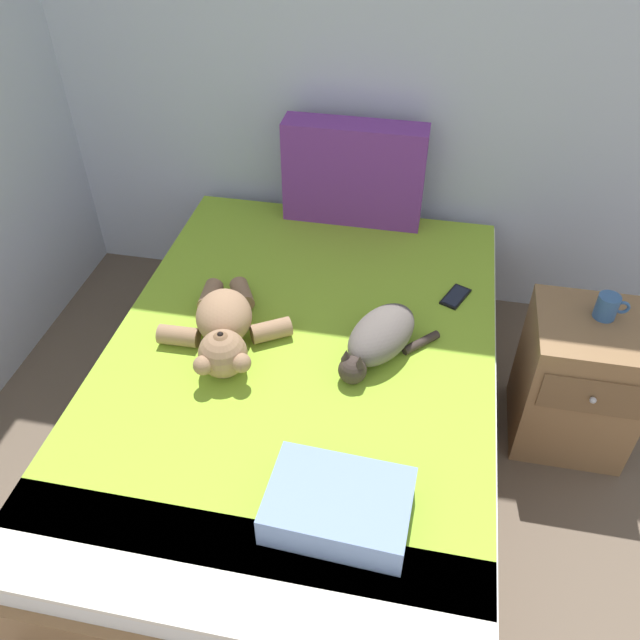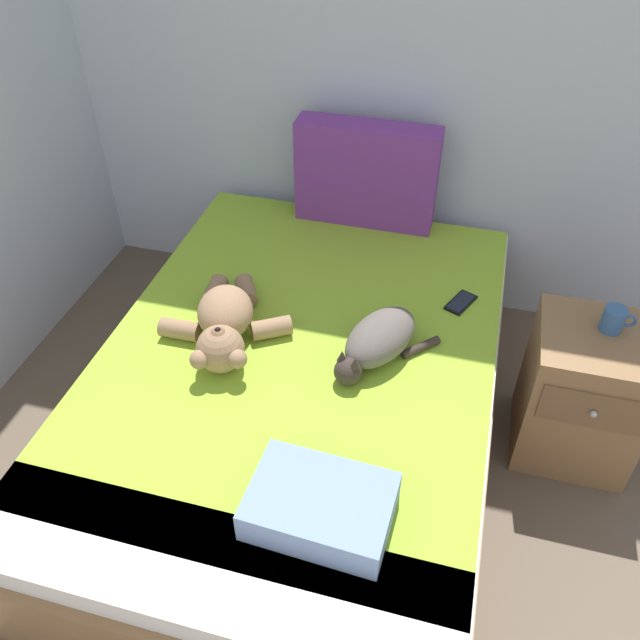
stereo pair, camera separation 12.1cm
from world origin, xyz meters
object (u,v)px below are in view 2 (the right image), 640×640
at_px(cat, 377,341).
at_px(teddy_bear, 224,324).
at_px(mug, 614,319).
at_px(patterned_cushion, 366,175).
at_px(throw_pillow, 320,506).
at_px(cell_phone, 461,302).
at_px(nightstand, 582,393).
at_px(bed, 299,398).

relative_size(cat, teddy_bear, 0.73).
bearing_deg(mug, cat, -161.56).
bearing_deg(patterned_cushion, throw_pillow, -82.34).
relative_size(cell_phone, throw_pillow, 0.41).
bearing_deg(nightstand, bed, -165.85).
xyz_separation_m(cat, throw_pillow, (-0.02, -0.69, -0.02)).
relative_size(patterned_cushion, cat, 1.51).
xyz_separation_m(patterned_cushion, mug, (1.04, -0.62, -0.10)).
height_order(bed, mug, mug).
bearing_deg(throw_pillow, bed, 111.88).
bearing_deg(teddy_bear, cell_phone, 28.18).
xyz_separation_m(patterned_cushion, throw_pillow, (0.21, -1.58, -0.18)).
height_order(throw_pillow, mug, mug).
bearing_deg(patterned_cushion, mug, -30.77).
relative_size(bed, mug, 17.24).
height_order(bed, patterned_cushion, patterned_cushion).
height_order(cat, mug, mug).
xyz_separation_m(patterned_cushion, nightstand, (1.01, -0.67, -0.45)).
distance_m(patterned_cushion, nightstand, 1.29).
xyz_separation_m(bed, patterned_cushion, (0.05, 0.93, 0.49)).
xyz_separation_m(cell_phone, mug, (0.54, -0.11, 0.12)).
bearing_deg(teddy_bear, bed, 2.84).
xyz_separation_m(teddy_bear, cell_phone, (0.82, 0.44, -0.07)).
xyz_separation_m(throw_pillow, nightstand, (0.80, 0.91, -0.27)).
relative_size(bed, throw_pillow, 5.17).
relative_size(teddy_bear, cell_phone, 3.50).
bearing_deg(mug, patterned_cushion, 149.23).
xyz_separation_m(teddy_bear, mug, (1.36, 0.33, 0.05)).
height_order(patterned_cushion, nightstand, patterned_cushion).
bearing_deg(cat, throw_pillow, -91.97).
height_order(nightstand, mug, mug).
height_order(bed, cat, cat).
bearing_deg(bed, cell_phone, 37.92).
xyz_separation_m(teddy_bear, nightstand, (1.33, 0.28, -0.29)).
bearing_deg(throw_pillow, nightstand, 48.79).
height_order(bed, teddy_bear, teddy_bear).
bearing_deg(bed, patterned_cushion, 87.15).
relative_size(teddy_bear, mug, 4.79).
relative_size(bed, nightstand, 3.51).
bearing_deg(patterned_cushion, bed, -92.85).
bearing_deg(cell_phone, nightstand, -17.45).
distance_m(teddy_bear, cell_phone, 0.94).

